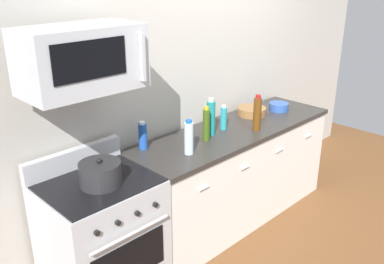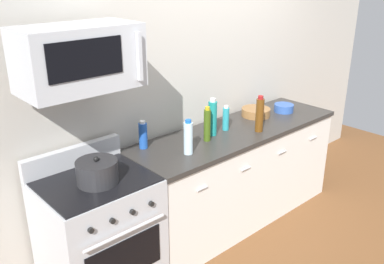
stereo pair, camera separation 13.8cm
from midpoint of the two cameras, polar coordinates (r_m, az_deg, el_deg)
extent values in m
plane|color=brown|center=(4.22, 4.48, -11.22)|extent=(6.29, 6.29, 0.00)
cube|color=#B7B2A8|center=(3.94, 0.50, 7.92)|extent=(5.24, 0.10, 2.70)
cube|color=silver|center=(4.00, 4.66, -5.90)|extent=(2.12, 0.62, 0.88)
cube|color=#2D2B28|center=(3.81, 4.86, 0.26)|extent=(2.15, 0.65, 0.04)
cube|color=black|center=(4.04, 7.55, -12.09)|extent=(2.12, 0.02, 0.10)
cylinder|color=silver|center=(3.19, 0.38, -7.66)|extent=(0.10, 0.02, 0.02)
cylinder|color=silver|center=(3.52, 6.11, -4.84)|extent=(0.10, 0.02, 0.02)
cylinder|color=silver|center=(3.88, 10.79, -2.50)|extent=(0.10, 0.02, 0.02)
cylinder|color=silver|center=(4.27, 14.62, -0.55)|extent=(0.10, 0.02, 0.02)
cube|color=#B7BABF|center=(3.18, -13.28, -14.03)|extent=(0.76, 0.64, 0.91)
cube|color=black|center=(2.96, -9.78, -16.89)|extent=(0.58, 0.01, 0.30)
cylinder|color=#B7BABF|center=(2.80, -9.70, -13.50)|extent=(0.61, 0.02, 0.02)
cube|color=#B7BABF|center=(3.14, -16.92, -3.62)|extent=(0.76, 0.06, 0.16)
cube|color=black|center=(2.94, -14.04, -6.68)|extent=(0.73, 0.61, 0.01)
cylinder|color=black|center=(2.66, -14.23, -13.14)|extent=(0.04, 0.02, 0.04)
cylinder|color=black|center=(2.73, -11.46, -11.98)|extent=(0.04, 0.02, 0.04)
cylinder|color=black|center=(2.80, -8.83, -10.86)|extent=(0.04, 0.02, 0.04)
cylinder|color=black|center=(2.87, -6.36, -9.78)|extent=(0.04, 0.02, 0.04)
cube|color=#B7BABF|center=(2.71, -16.19, 9.49)|extent=(0.74, 0.40, 0.40)
cube|color=black|center=(2.50, -15.13, 9.39)|extent=(0.48, 0.01, 0.22)
cube|color=#B7BABF|center=(2.68, -8.23, 10.00)|extent=(0.02, 0.04, 0.30)
cylinder|color=#385114|center=(3.47, 0.81, 0.93)|extent=(0.06, 0.06, 0.27)
cylinder|color=#B29919|center=(3.42, 0.82, 3.24)|extent=(0.04, 0.04, 0.03)
cylinder|color=#59330F|center=(3.72, 7.77, 2.38)|extent=(0.07, 0.07, 0.29)
cylinder|color=maroon|center=(3.67, 7.89, 4.77)|extent=(0.05, 0.05, 0.03)
cylinder|color=silver|center=(3.22, -1.66, -0.89)|extent=(0.07, 0.07, 0.25)
cylinder|color=blue|center=(3.17, -1.68, 1.44)|extent=(0.05, 0.05, 0.03)
cylinder|color=#197F7A|center=(3.59, 1.48, 1.87)|extent=(0.07, 0.07, 0.30)
cylinder|color=beige|center=(3.54, 1.50, 4.37)|extent=(0.05, 0.05, 0.03)
cylinder|color=#1E4CA5|center=(3.35, -7.85, -0.62)|extent=(0.07, 0.07, 0.21)
cylinder|color=silver|center=(3.31, -7.95, 1.22)|extent=(0.04, 0.04, 0.02)
cylinder|color=teal|center=(3.73, 3.24, 1.84)|extent=(0.06, 0.06, 0.20)
cylinder|color=white|center=(3.69, 3.28, 3.48)|extent=(0.04, 0.04, 0.02)
cylinder|color=brown|center=(4.14, 7.15, 2.81)|extent=(0.28, 0.28, 0.08)
torus|color=brown|center=(4.13, 7.17, 3.21)|extent=(0.28, 0.28, 0.01)
cylinder|color=brown|center=(4.15, 7.13, 2.39)|extent=(0.15, 0.15, 0.01)
cylinder|color=#2D519E|center=(4.32, 10.78, 3.38)|extent=(0.19, 0.19, 0.08)
torus|color=#2D519E|center=(4.31, 10.81, 3.80)|extent=(0.19, 0.19, 0.01)
cylinder|color=#2D519E|center=(4.33, 10.75, 2.98)|extent=(0.11, 0.11, 0.01)
cylinder|color=#262628|center=(2.87, -13.67, -5.53)|extent=(0.28, 0.28, 0.16)
sphere|color=black|center=(2.83, -13.83, -3.82)|extent=(0.04, 0.04, 0.04)
camera|label=1|loc=(0.07, -91.19, -0.47)|focal=39.40mm
camera|label=2|loc=(0.07, 88.81, 0.47)|focal=39.40mm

